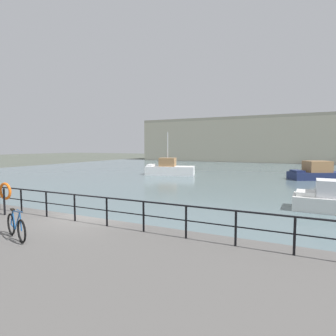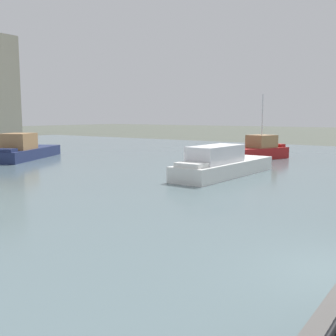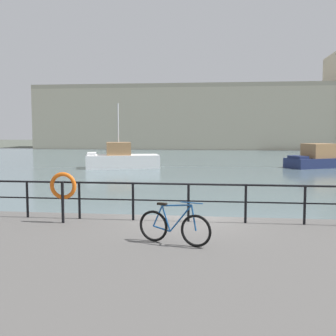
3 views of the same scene
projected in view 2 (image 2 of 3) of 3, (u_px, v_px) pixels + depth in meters
name	position (u px, v px, depth m)	size (l,w,h in m)	color
moored_harbor_tender	(24.00, 150.00, 33.19)	(8.61, 6.16, 2.15)	navy
moored_red_daysailer	(260.00, 150.00, 33.38)	(5.51, 3.67, 5.28)	maroon
moored_white_yacht	(222.00, 164.00, 23.81)	(8.70, 2.45, 1.85)	white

